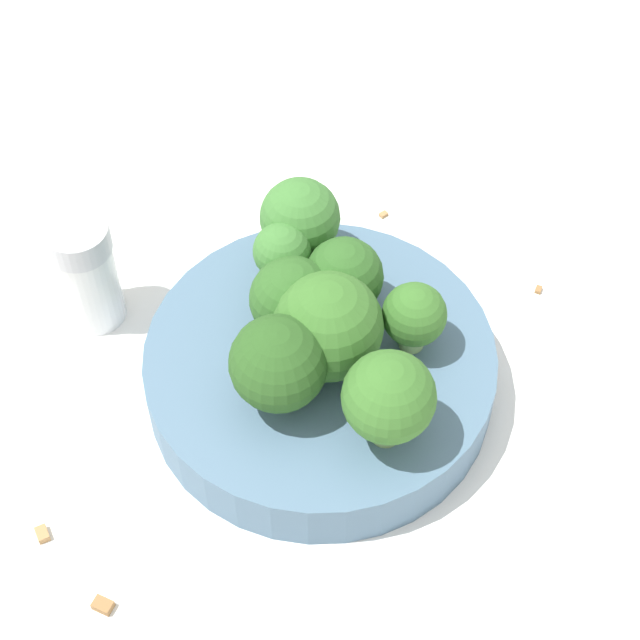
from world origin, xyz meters
TOP-DOWN VIEW (x-y plane):
  - ground_plane at (0.00, 0.00)m, footprint 3.00×3.00m
  - bowl at (0.00, 0.00)m, footprint 0.20×0.20m
  - broccoli_floret_0 at (-0.04, -0.06)m, footprint 0.05×0.05m
  - broccoli_floret_1 at (0.00, -0.02)m, footprint 0.05×0.05m
  - broccoli_floret_2 at (-0.04, 0.03)m, footprint 0.04×0.04m
  - broccoli_floret_3 at (-0.00, 0.01)m, footprint 0.06×0.06m
  - broccoli_floret_4 at (0.04, 0.01)m, footprint 0.05×0.05m
  - broccoli_floret_5 at (0.01, 0.06)m, footprint 0.05×0.05m
  - broccoli_floret_6 at (-0.01, -0.05)m, footprint 0.03×0.03m
  - broccoli_floret_7 at (-0.03, -0.02)m, footprint 0.04×0.04m
  - pepper_shaker at (0.07, -0.13)m, footprint 0.04×0.04m
  - almond_crumb_0 at (0.17, 0.03)m, footprint 0.01×0.01m
  - almond_crumb_1 at (-0.12, -0.08)m, footprint 0.01×0.00m
  - almond_crumb_2 at (0.17, -0.03)m, footprint 0.01×0.01m
  - almond_crumb_3 at (-0.15, 0.04)m, footprint 0.01×0.01m

SIDE VIEW (x-z plane):
  - ground_plane at x=0.00m, z-range 0.00..0.00m
  - almond_crumb_1 at x=-0.12m, z-range 0.00..0.01m
  - almond_crumb_3 at x=-0.15m, z-range 0.00..0.01m
  - almond_crumb_2 at x=0.17m, z-range 0.00..0.01m
  - almond_crumb_0 at x=0.17m, z-range 0.00..0.01m
  - bowl at x=0.00m, z-range 0.00..0.04m
  - pepper_shaker at x=0.07m, z-range 0.00..0.08m
  - broccoli_floret_2 at x=-0.04m, z-range 0.04..0.08m
  - broccoli_floret_1 at x=0.00m, z-range 0.04..0.09m
  - broccoli_floret_7 at x=-0.03m, z-range 0.04..0.09m
  - broccoli_floret_6 at x=-0.01m, z-range 0.04..0.09m
  - broccoli_floret_3 at x=0.00m, z-range 0.04..0.10m
  - broccoli_floret_4 at x=0.04m, z-range 0.04..0.10m
  - broccoli_floret_0 at x=-0.04m, z-range 0.04..0.10m
  - broccoli_floret_5 at x=0.01m, z-range 0.04..0.10m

